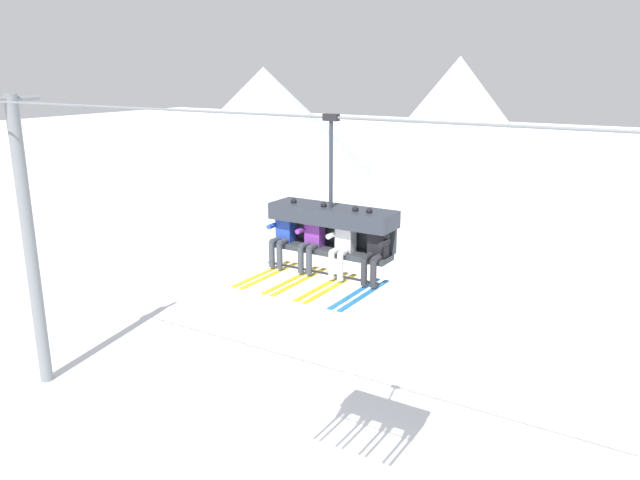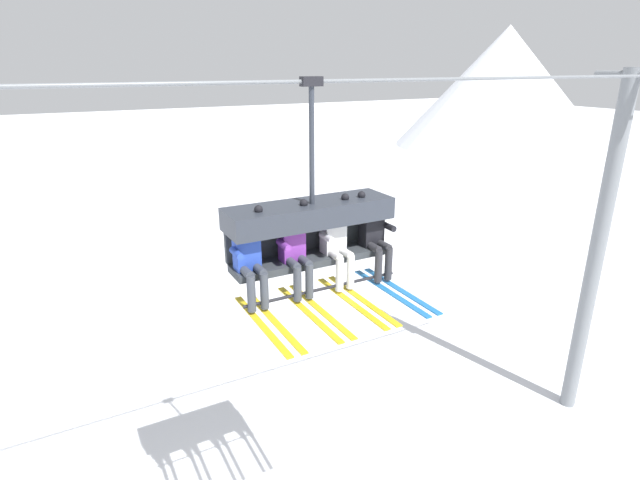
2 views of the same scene
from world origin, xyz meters
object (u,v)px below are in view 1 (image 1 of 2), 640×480
lift_tower_near (28,238)px  skier_blue (282,233)px  skier_white (342,242)px  chairlift_chair (333,222)px  skier_black (375,248)px  skier_purple (311,237)px

lift_tower_near → skier_blue: 9.63m
skier_blue → skier_white: (1.29, 0.00, 0.00)m
chairlift_chair → skier_black: chairlift_chair is taller
skier_purple → skier_white: size_ratio=1.00×
chairlift_chair → skier_purple: (-0.32, -0.21, -0.28)m
chairlift_chair → skier_white: 0.48m
lift_tower_near → skier_blue: (9.44, -0.92, 1.69)m
lift_tower_near → chairlift_chair: lift_tower_near is taller
lift_tower_near → chairlift_chair: size_ratio=3.07×
skier_blue → skier_purple: same height
chairlift_chair → skier_purple: bearing=-146.1°
chairlift_chair → skier_blue: chairlift_chair is taller
skier_purple → skier_white: bearing=0.0°
skier_black → skier_purple: bearing=180.0°
skier_blue → skier_purple: bearing=0.0°
skier_purple → skier_white: 0.64m
chairlift_chair → skier_white: (0.33, -0.21, -0.28)m
skier_blue → skier_black: 1.93m
skier_white → skier_black: (0.64, 0.00, 0.00)m
lift_tower_near → skier_white: (10.72, -0.92, 1.69)m
lift_tower_near → skier_white: bearing=-4.9°
skier_white → skier_black: bearing=0.0°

